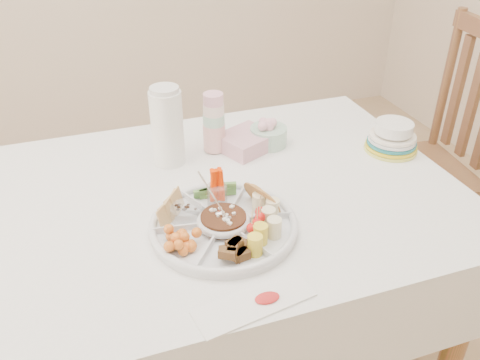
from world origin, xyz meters
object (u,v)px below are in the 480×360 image
object	(u,v)px
dining_table	(205,291)
plate_stack	(393,135)
party_tray	(224,223)
chair	(417,161)
thermos	(167,125)

from	to	relation	value
dining_table	plate_stack	bearing A→B (deg)	4.45
party_tray	plate_stack	size ratio (longest dim) A/B	2.19
party_tray	plate_stack	bearing A→B (deg)	19.34
dining_table	plate_stack	distance (m)	0.80
chair	plate_stack	distance (m)	0.45
chair	party_tray	world-z (taller)	chair
thermos	chair	bearing A→B (deg)	2.10
chair	thermos	size ratio (longest dim) A/B	4.26
thermos	plate_stack	world-z (taller)	thermos
chair	party_tray	distance (m)	1.07
chair	party_tray	size ratio (longest dim) A/B	2.89
dining_table	chair	size ratio (longest dim) A/B	1.38
plate_stack	party_tray	bearing A→B (deg)	-160.66
dining_table	chair	distance (m)	1.02
party_tray	plate_stack	xyz separation A→B (m)	(0.66, 0.23, 0.03)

